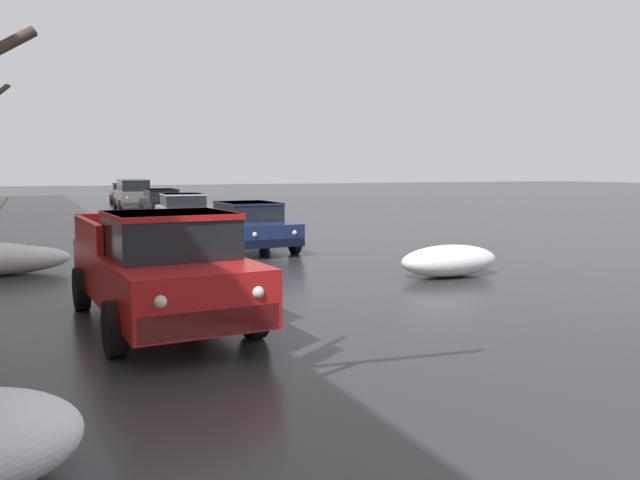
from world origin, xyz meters
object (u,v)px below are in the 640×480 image
object	(u,v)px
sedan_maroon_at_far_intersection	(124,193)
sedan_darkblue_parked_kerbside_close	(250,225)
sedan_silver_parked_kerbside_mid	(184,210)
suv_grey_queued_behind_truck	(133,193)
sedan_black_parked_far_down_block	(162,203)
pickup_truck_red_approaching_near_lane	(160,267)

from	to	relation	value
sedan_maroon_at_far_intersection	sedan_darkblue_parked_kerbside_close	bearing A→B (deg)	-90.36
sedan_silver_parked_kerbside_mid	suv_grey_queued_behind_truck	world-z (taller)	suv_grey_queued_behind_truck
sedan_darkblue_parked_kerbside_close	sedan_maroon_at_far_intersection	size ratio (longest dim) A/B	0.92
sedan_darkblue_parked_kerbside_close	sedan_maroon_at_far_intersection	bearing A→B (deg)	89.64
sedan_darkblue_parked_kerbside_close	sedan_black_parked_far_down_block	xyz separation A→B (m)	(0.10, 14.12, 0.00)
pickup_truck_red_approaching_near_lane	sedan_darkblue_parked_kerbside_close	xyz separation A→B (m)	(4.06, 7.97, -0.13)
sedan_silver_parked_kerbside_mid	pickup_truck_red_approaching_near_lane	bearing A→B (deg)	-103.72
suv_grey_queued_behind_truck	pickup_truck_red_approaching_near_lane	bearing A→B (deg)	-97.46
sedan_silver_parked_kerbside_mid	suv_grey_queued_behind_truck	size ratio (longest dim) A/B	0.92
sedan_silver_parked_kerbside_mid	sedan_maroon_at_far_intersection	distance (m)	20.93
sedan_black_parked_far_down_block	suv_grey_queued_behind_truck	distance (m)	6.74
pickup_truck_red_approaching_near_lane	sedan_black_parked_far_down_block	xyz separation A→B (m)	(4.16, 22.09, -0.13)
sedan_darkblue_parked_kerbside_close	sedan_silver_parked_kerbside_mid	distance (m)	7.54
sedan_darkblue_parked_kerbside_close	sedan_silver_parked_kerbside_mid	bearing A→B (deg)	92.07
sedan_darkblue_parked_kerbside_close	sedan_black_parked_far_down_block	world-z (taller)	same
pickup_truck_red_approaching_near_lane	sedan_maroon_at_far_intersection	distance (m)	36.68
sedan_silver_parked_kerbside_mid	sedan_black_parked_far_down_block	distance (m)	6.60
sedan_black_parked_far_down_block	sedan_maroon_at_far_intersection	size ratio (longest dim) A/B	1.04
pickup_truck_red_approaching_near_lane	sedan_silver_parked_kerbside_mid	bearing A→B (deg)	76.28
suv_grey_queued_behind_truck	sedan_silver_parked_kerbside_mid	bearing A→B (deg)	-89.96
sedan_black_parked_far_down_block	sedan_maroon_at_far_intersection	xyz separation A→B (m)	(0.08, 14.34, -0.00)
sedan_black_parked_far_down_block	suv_grey_queued_behind_truck	bearing A→B (deg)	93.27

